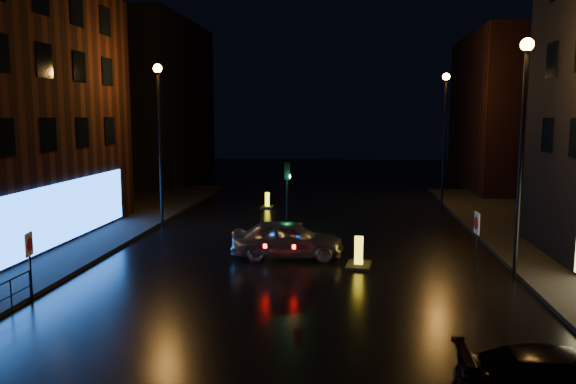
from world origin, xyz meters
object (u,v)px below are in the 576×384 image
Objects in this scene: dark_sedan at (569,384)px; bollard_near at (359,260)px; bollard_far at (267,204)px; road_sign_left at (29,250)px; road_sign_right at (477,229)px; traffic_signal at (287,220)px; silver_hatchback at (288,239)px.

dark_sedan reaches higher than bollard_near.
road_sign_left reaches higher than bollard_far.
road_sign_left reaches higher than dark_sedan.
dark_sedan is 9.63m from road_sign_right.
traffic_signal is 1.57× the size of road_sign_left.
road_sign_left is at bearing -146.13° from bollard_near.
traffic_signal is at bearing 124.10° from bollard_near.
dark_sedan is at bearing -67.55° from bollard_far.
bollard_near is 0.62× the size of road_sign_right.
road_sign_left is (-14.13, 5.19, 1.02)m from dark_sedan.
road_sign_left is at bearing 70.89° from dark_sedan.
dark_sedan is at bearing -66.72° from traffic_signal.
bollard_near is 0.66× the size of road_sign_left.
road_sign_left is (-10.23, -5.23, 1.39)m from bollard_near.
silver_hatchback is 13.38m from dark_sedan.
dark_sedan is (6.77, -11.54, -0.15)m from silver_hatchback.
road_sign_left is 0.94× the size of road_sign_right.
bollard_near is at bearing -14.61° from road_sign_right.
dark_sedan is 1.84× the size of road_sign_right.
road_sign_right is at bearing -45.04° from traffic_signal.
dark_sedan reaches higher than bollard_far.
bollard_far is 19.29m from road_sign_left.
traffic_signal is 5.77m from silver_hatchback.
silver_hatchback is 1.94× the size of road_sign_right.
traffic_signal is 3.09× the size of bollard_far.
bollard_near reaches higher than bollard_far.
road_sign_left is 15.04m from road_sign_right.
traffic_signal reaches higher than bollard_near.
dark_sedan is 1.96× the size of road_sign_left.
traffic_signal is 18.80m from dark_sedan.
bollard_far is 0.47× the size of road_sign_right.
traffic_signal reaches higher than road_sign_right.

